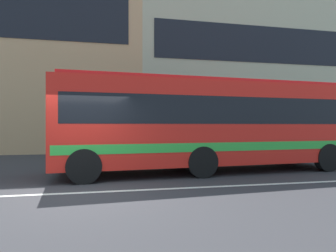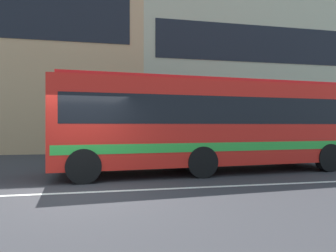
% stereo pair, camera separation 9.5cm
% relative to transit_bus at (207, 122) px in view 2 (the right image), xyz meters
% --- Properties ---
extents(ground_plane, '(160.00, 160.00, 0.00)m').
position_rel_transit_bus_xyz_m(ground_plane, '(-4.13, -2.58, -1.79)').
color(ground_plane, '#343337').
extents(lane_centre_line, '(60.00, 0.16, 0.01)m').
position_rel_transit_bus_xyz_m(lane_centre_line, '(-4.13, -2.58, -1.78)').
color(lane_centre_line, silver).
rests_on(lane_centre_line, ground_plane).
extents(apartment_block_right, '(18.16, 11.89, 12.28)m').
position_rel_transit_bus_xyz_m(apartment_block_right, '(7.75, 13.89, 4.35)').
color(apartment_block_right, '#B5B595').
rests_on(apartment_block_right, ground_plane).
extents(transit_bus, '(10.66, 3.20, 3.25)m').
position_rel_transit_bus_xyz_m(transit_bus, '(0.00, 0.00, 0.00)').
color(transit_bus, red).
rests_on(transit_bus, ground_plane).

